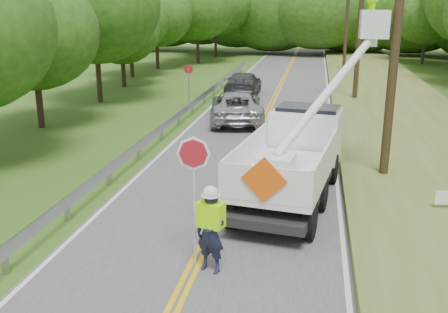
# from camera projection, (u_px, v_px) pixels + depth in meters

# --- Properties ---
(road) EXTENTS (7.20, 96.00, 0.03)m
(road) POSITION_uv_depth(u_px,v_px,m) (255.00, 138.00, 23.07)
(road) COLOR #464648
(road) RESTS_ON ground
(guardrail) EXTENTS (0.18, 48.00, 0.77)m
(guardrail) POSITION_uv_depth(u_px,v_px,m) (174.00, 119.00, 24.44)
(guardrail) COLOR #96989D
(guardrail) RESTS_ON ground
(utility_poles) EXTENTS (1.60, 43.30, 10.00)m
(utility_poles) POSITION_uv_depth(u_px,v_px,m) (372.00, 17.00, 23.56)
(utility_poles) COLOR black
(utility_poles) RESTS_ON ground
(tall_grass_verge) EXTENTS (7.00, 96.00, 0.30)m
(tall_grass_verge) POSITION_uv_depth(u_px,v_px,m) (420.00, 143.00, 21.83)
(tall_grass_verge) COLOR #536026
(tall_grass_verge) RESTS_ON ground
(treeline_left) EXTENTS (10.80, 56.35, 9.53)m
(treeline_left) POSITION_uv_depth(u_px,v_px,m) (138.00, 12.00, 37.10)
(treeline_left) COLOR #332319
(treeline_left) RESTS_ON ground
(treeline_horizon) EXTENTS (56.97, 15.45, 12.43)m
(treeline_horizon) POSITION_uv_depth(u_px,v_px,m) (325.00, 8.00, 60.72)
(treeline_horizon) COLOR #1D4911
(treeline_horizon) RESTS_ON ground
(flagger) EXTENTS (1.18, 0.64, 3.07)m
(flagger) POSITION_uv_depth(u_px,v_px,m) (210.00, 226.00, 11.29)
(flagger) COLOR #191E33
(flagger) RESTS_ON road
(bucket_truck) EXTENTS (4.45, 7.27, 6.84)m
(bucket_truck) POSITION_uv_depth(u_px,v_px,m) (303.00, 143.00, 16.37)
(bucket_truck) COLOR black
(bucket_truck) RESTS_ON road
(suv_silver) EXTENTS (3.53, 5.99, 1.56)m
(suv_silver) POSITION_uv_depth(u_px,v_px,m) (236.00, 106.00, 26.19)
(suv_silver) COLOR #A7A9AF
(suv_silver) RESTS_ON road
(suv_darkgrey) EXTENTS (2.34, 5.37, 1.54)m
(suv_darkgrey) POSITION_uv_depth(u_px,v_px,m) (243.00, 84.00, 33.61)
(suv_darkgrey) COLOR #3C3F44
(suv_darkgrey) RESTS_ON road
(stop_sign_permanent) EXTENTS (0.54, 0.06, 2.55)m
(stop_sign_permanent) POSITION_uv_depth(u_px,v_px,m) (189.00, 79.00, 29.27)
(stop_sign_permanent) COLOR #96989D
(stop_sign_permanent) RESTS_ON ground
(yard_sign) EXTENTS (0.56, 0.10, 0.82)m
(yard_sign) POSITION_uv_depth(u_px,v_px,m) (445.00, 199.00, 14.30)
(yard_sign) COLOR white
(yard_sign) RESTS_ON ground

